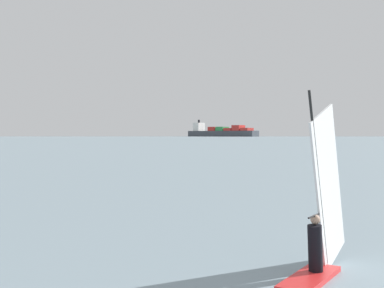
{
  "coord_description": "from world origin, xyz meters",
  "views": [
    {
      "loc": [
        -2.72,
        -8.77,
        3.21
      ],
      "look_at": [
        -7.59,
        4.89,
        2.94
      ],
      "focal_mm": 45.92,
      "sensor_mm": 36.0,
      "label": 1
    }
  ],
  "objects": [
    {
      "name": "windsurfer",
      "position": [
        -3.72,
        2.88,
        1.13
      ],
      "size": [
        1.23,
        3.77,
        4.32
      ],
      "rotation": [
        0.0,
        0.0,
        4.48
      ],
      "color": "red",
      "rests_on": "ground_plane"
    },
    {
      "name": "cargo_ship",
      "position": [
        -263.87,
        894.34,
        8.73
      ],
      "size": [
        147.29,
        68.78,
        33.09
      ],
      "rotation": [
        0.0,
        0.0,
        5.97
      ],
      "color": "#3F444C",
      "rests_on": "ground_plane"
    },
    {
      "name": "distant_headland",
      "position": [
        -253.99,
        1298.33,
        20.8
      ],
      "size": [
        778.44,
        274.62,
        41.6
      ],
      "primitive_type": "cube",
      "rotation": [
        0.0,
        0.0,
        0.06
      ],
      "color": "#4C564C",
      "rests_on": "ground_plane"
    }
  ]
}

